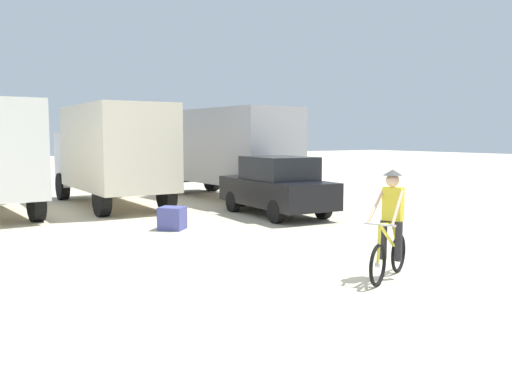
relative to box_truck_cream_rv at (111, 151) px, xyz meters
The scene contains 6 objects.
ground_plane 11.41m from the box_truck_cream_rv, 86.36° to the right, with size 120.00×120.00×0.00m, color beige.
box_truck_cream_rv is the anchor object (origin of this frame).
box_truck_grey_hauler 4.41m from the box_truck_cream_rv, ahead, with size 2.79×6.88×3.35m.
sedan_parked 6.01m from the box_truck_cream_rv, 54.97° to the right, with size 2.03×4.31×1.76m.
cyclist_orange_shirt 11.89m from the box_truck_cream_rv, 85.98° to the right, with size 1.59×0.84×1.82m.
supply_crate 5.68m from the box_truck_cream_rv, 92.56° to the right, with size 0.57×0.60×0.58m, color #4C5199.
Camera 1 is at (-6.61, -6.89, 2.37)m, focal length 38.42 mm.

